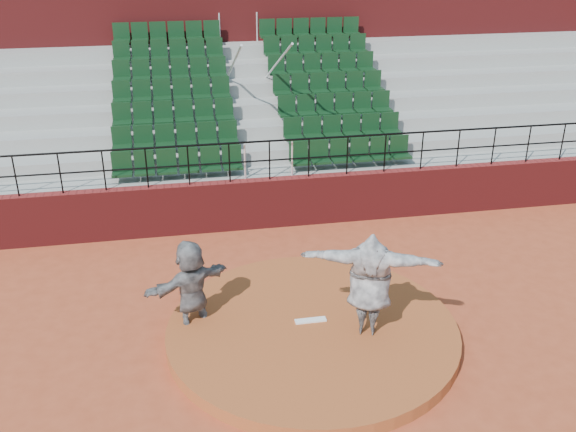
% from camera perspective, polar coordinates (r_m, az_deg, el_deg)
% --- Properties ---
extents(ground, '(90.00, 90.00, 0.00)m').
position_cam_1_polar(ground, '(12.43, 2.16, -10.64)').
color(ground, '#A74425').
rests_on(ground, ground).
extents(pitchers_mound, '(5.50, 5.50, 0.25)m').
position_cam_1_polar(pitchers_mound, '(12.36, 2.16, -10.17)').
color(pitchers_mound, '#A14C24').
rests_on(pitchers_mound, ground).
extents(pitching_rubber, '(0.60, 0.15, 0.03)m').
position_cam_1_polar(pitching_rubber, '(12.40, 2.02, -9.25)').
color(pitching_rubber, white).
rests_on(pitching_rubber, pitchers_mound).
extents(boundary_wall, '(24.00, 0.30, 1.30)m').
position_cam_1_polar(boundary_wall, '(16.42, -1.60, 1.19)').
color(boundary_wall, maroon).
rests_on(boundary_wall, ground).
extents(wall_railing, '(24.04, 0.05, 1.03)m').
position_cam_1_polar(wall_railing, '(15.92, -1.66, 5.75)').
color(wall_railing, black).
rests_on(wall_railing, boundary_wall).
extents(seating_deck, '(24.00, 5.97, 4.63)m').
position_cam_1_polar(seating_deck, '(19.54, -3.34, 7.51)').
color(seating_deck, gray).
rests_on(seating_deck, ground).
extents(press_box_facade, '(24.00, 3.00, 7.10)m').
position_cam_1_polar(press_box_facade, '(22.90, -4.83, 15.42)').
color(press_box_facade, maroon).
rests_on(press_box_facade, ground).
extents(pitcher, '(2.57, 1.47, 2.02)m').
position_cam_1_polar(pitcher, '(11.69, 7.26, -5.99)').
color(pitcher, black).
rests_on(pitcher, pitchers_mound).
extents(fielder, '(1.82, 1.31, 1.90)m').
position_cam_1_polar(fielder, '(12.24, -8.60, -6.26)').
color(fielder, black).
rests_on(fielder, ground).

